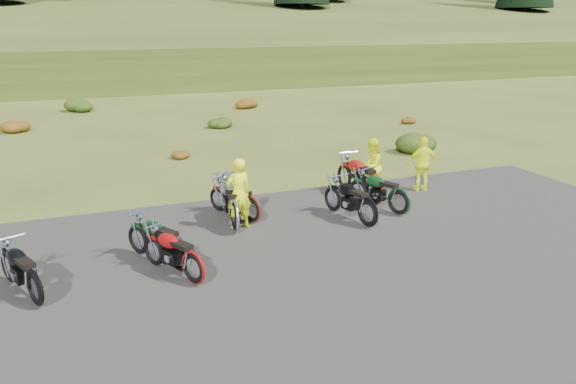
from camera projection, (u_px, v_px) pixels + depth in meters
name	position (u px, v px, depth m)	size (l,w,h in m)	color
ground	(278.00, 251.00, 12.15)	(300.00, 300.00, 0.00)	#3C4918
gravel_pad	(315.00, 291.00, 10.37)	(20.00, 12.00, 0.04)	black
hill_slope	(106.00, 69.00, 56.65)	(300.00, 46.00, 3.00)	#2E3B13
hill_plateau	(83.00, 45.00, 110.04)	(300.00, 90.00, 9.17)	#2E3B13
shrub_2	(14.00, 124.00, 24.65)	(1.30, 1.30, 0.77)	#6F340D
shrub_3	(80.00, 103.00, 30.35)	(1.56, 1.56, 0.92)	#1D370D
shrub_4	(178.00, 153.00, 20.13)	(0.77, 0.77, 0.45)	#6F340D
shrub_5	(219.00, 121.00, 25.83)	(1.03, 1.03, 0.61)	#1D370D
shrub_6	(245.00, 101.00, 31.54)	(1.30, 1.30, 0.77)	#6F340D
shrub_7	(418.00, 139.00, 21.22)	(1.56, 1.56, 0.92)	#1D370D
shrub_8	(406.00, 119.00, 27.02)	(0.77, 0.77, 0.45)	#6F340D
motorcycle_0	(38.00, 307.00, 9.81)	(1.90, 0.63, 0.99)	black
motorcycle_1	(194.00, 285.00, 10.61)	(1.86, 0.62, 0.98)	#930A0A
motorcycle_2	(180.00, 272.00, 11.13)	(1.98, 0.66, 1.04)	black
motorcycle_3	(236.00, 232.00, 13.23)	(2.19, 0.73, 1.15)	#A8A7AC
motorcycle_4	(252.00, 223.00, 13.83)	(1.90, 0.63, 1.00)	#571D0E
motorcycle_5	(367.00, 227.00, 13.54)	(2.01, 0.67, 1.05)	black
motorcycle_6	(373.00, 206.00, 15.13)	(2.33, 0.78, 1.22)	#A0140B
motorcycle_7	(398.00, 216.00, 14.36)	(1.98, 0.66, 1.03)	black
person_middle	(239.00, 195.00, 13.23)	(0.62, 0.41, 1.71)	#CAE00B
person_right_a	(371.00, 167.00, 15.91)	(0.78, 0.60, 1.60)	#CAE00B
person_right_b	(423.00, 165.00, 16.18)	(0.93, 0.39, 1.59)	#CAE00B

